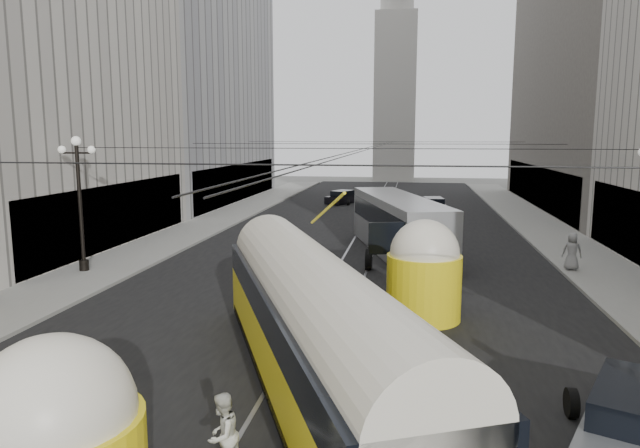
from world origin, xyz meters
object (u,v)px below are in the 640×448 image
(pedestrian_crossing_b, at_px, (222,435))
(pedestrian_sidewalk_right, at_px, (572,251))
(streetcar, at_px, (314,325))
(city_bus, at_px, (398,223))

(pedestrian_crossing_b, distance_m, pedestrian_sidewalk_right, 21.67)
(streetcar, xyz_separation_m, pedestrian_sidewalk_right, (10.00, 14.70, -0.74))
(pedestrian_crossing_b, relative_size, pedestrian_sidewalk_right, 0.91)
(city_bus, bearing_deg, pedestrian_crossing_b, -97.19)
(pedestrian_crossing_b, height_order, pedestrian_sidewalk_right, pedestrian_sidewalk_right)
(pedestrian_sidewalk_right, bearing_deg, pedestrian_crossing_b, 69.18)
(streetcar, height_order, pedestrian_crossing_b, streetcar)
(city_bus, xyz_separation_m, pedestrian_crossing_b, (-2.76, -21.86, -0.91))
(streetcar, height_order, city_bus, streetcar)
(streetcar, relative_size, city_bus, 1.20)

